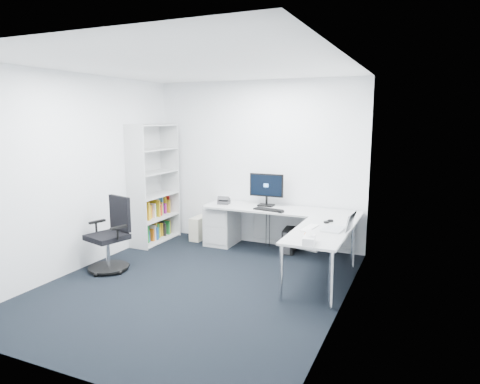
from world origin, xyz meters
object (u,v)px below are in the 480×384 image
at_px(l_desk, 274,236).
at_px(bookshelf, 154,184).
at_px(task_chair, 107,235).
at_px(laptop, 333,220).
at_px(monitor, 266,189).

relative_size(l_desk, bookshelf, 1.20).
bearing_deg(bookshelf, task_chair, -80.66).
bearing_deg(l_desk, task_chair, -143.88).
distance_m(task_chair, laptop, 3.06).
xyz_separation_m(l_desk, task_chair, (-1.93, -1.41, 0.16)).
bearing_deg(task_chair, laptop, 30.76).
xyz_separation_m(monitor, laptop, (1.30, -1.06, -0.14)).
bearing_deg(bookshelf, monitor, 12.00).
height_order(l_desk, monitor, monitor).
xyz_separation_m(bookshelf, task_chair, (0.24, -1.46, -0.49)).
height_order(task_chair, laptop, task_chair).
bearing_deg(l_desk, bookshelf, 178.68).
xyz_separation_m(bookshelf, laptop, (3.18, -0.66, -0.17)).
height_order(l_desk, task_chair, task_chair).
bearing_deg(bookshelf, laptop, -11.77).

